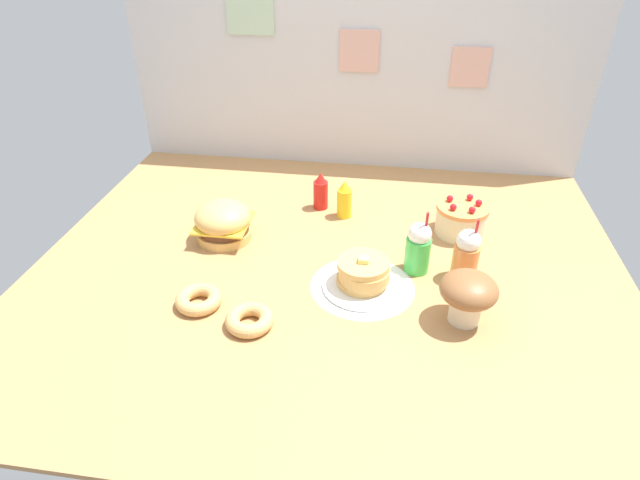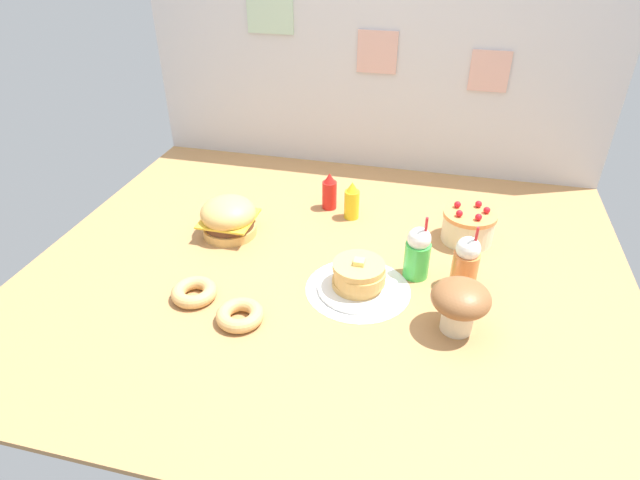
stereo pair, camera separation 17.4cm
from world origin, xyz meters
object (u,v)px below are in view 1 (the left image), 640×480
Objects in this scene: pancake_stack at (363,276)px; donut_chocolate at (250,319)px; layer_cake at (461,219)px; donut_pink_glaze at (199,299)px; mustard_bottle at (344,200)px; cream_soda_cup at (418,248)px; burger at (223,222)px; orange_float_cup at (466,255)px; ketchup_bottle at (321,192)px; mushroom_stool at (468,294)px.

pancake_stack is 1.83× the size of donut_chocolate.
layer_cake is 1.34× the size of donut_pink_glaze.
mustard_bottle is at bearing 58.11° from donut_pink_glaze.
pancake_stack is at bearing 18.42° from donut_pink_glaze.
cream_soda_cup is at bearing 36.23° from donut_chocolate.
burger is 0.86m from cream_soda_cup.
pancake_stack is 0.42m from orange_float_cup.
burger is at bearing 157.26° from pancake_stack.
orange_float_cup is (0.66, -0.50, 0.02)m from ketchup_bottle.
layer_cake is 0.38m from cream_soda_cup.
donut_chocolate is at bearing -152.52° from orange_float_cup.
mushroom_stool is (1.03, -0.41, 0.04)m from burger.
ketchup_bottle is 1.08× the size of donut_pink_glaze.
donut_chocolate is 0.78m from mushroom_stool.
donut_chocolate is at bearing -20.82° from donut_pink_glaze.
cream_soda_cup reaches higher than ketchup_bottle.
ketchup_bottle reaches higher than layer_cake.
donut_chocolate is at bearing -97.83° from ketchup_bottle.
pancake_stack is at bearing -76.30° from mustard_bottle.
donut_chocolate is (-0.12, -0.90, -0.06)m from ketchup_bottle.
ketchup_bottle is at bearing 142.78° from orange_float_cup.
donut_chocolate is 0.85× the size of mushroom_stool.
pancake_stack is at bearing -67.27° from ketchup_bottle.
cream_soda_cup is 0.89m from donut_pink_glaze.
pancake_stack is at bearing -130.57° from layer_cake.
pancake_stack is at bearing 159.58° from mushroom_stool.
layer_cake is at bearing 49.43° from pancake_stack.
mustard_bottle is at bearing 73.40° from donut_chocolate.
orange_float_cup is (1.04, -0.15, 0.02)m from burger.
pancake_stack is 0.41m from mushroom_stool.
ketchup_bottle is 1.08× the size of donut_chocolate.
layer_cake is 0.83× the size of cream_soda_cup.
pancake_stack is 0.48m from donut_chocolate.
ketchup_bottle is at bearing 151.57° from mustard_bottle.
pancake_stack is at bearing -22.74° from burger.
mustard_bottle is at bearing 103.70° from pancake_stack.
ketchup_bottle is 0.99m from mushroom_stool.
mushroom_stool is (0.38, -0.14, 0.07)m from pancake_stack.
cream_soda_cup is (0.47, -0.47, 0.02)m from ketchup_bottle.
ketchup_bottle reaches higher than burger.
burger is 1.33× the size of mustard_bottle.
burger is at bearing 171.83° from orange_float_cup.
pancake_stack is 1.13× the size of cream_soda_cup.
orange_float_cup is (-0.01, -0.35, 0.04)m from layer_cake.
cream_soda_cup reaches higher than layer_cake.
cream_soda_cup is at bearing 23.37° from donut_pink_glaze.
donut_pink_glaze is (-0.81, -0.35, -0.08)m from cream_soda_cup.
layer_cake is 1.34× the size of donut_chocolate.
burger is at bearing 115.41° from donut_chocolate.
cream_soda_cup is 1.36× the size of mushroom_stool.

